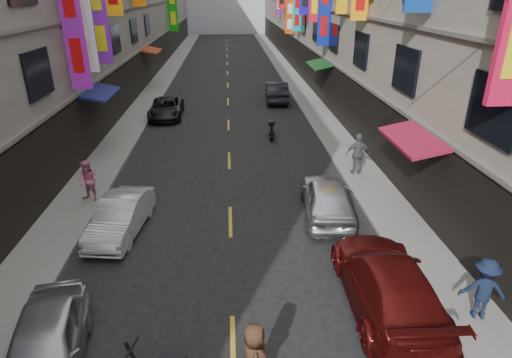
{
  "coord_description": "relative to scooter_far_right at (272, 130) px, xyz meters",
  "views": [
    {
      "loc": [
        0.05,
        4.52,
        7.65
      ],
      "look_at": [
        0.59,
        12.77,
        3.97
      ],
      "focal_mm": 30.0,
      "sensor_mm": 36.0,
      "label": 1
    }
  ],
  "objects": [
    {
      "name": "pedestrian_lfar",
      "position": [
        -7.81,
        -7.61,
        0.49
      ],
      "size": [
        0.94,
        0.8,
        1.62
      ],
      "primitive_type": "imported",
      "rotation": [
        0.0,
        0.0,
        -0.4
      ],
      "color": "#D4708D",
      "rests_on": "sidewalk_left"
    },
    {
      "name": "car_right_mid",
      "position": [
        1.12,
        -9.17,
        0.28
      ],
      "size": [
        2.14,
        4.4,
        1.45
      ],
      "primitive_type": "imported",
      "rotation": [
        0.0,
        0.0,
        3.04
      ],
      "color": "silver",
      "rests_on": "ground"
    },
    {
      "name": "sidewalk_left",
      "position": [
        -8.41,
        14.57,
        -0.38
      ],
      "size": [
        2.0,
        90.0,
        0.12
      ],
      "primitive_type": "cube",
      "color": "slate",
      "rests_on": "ground"
    },
    {
      "name": "scooter_far_right",
      "position": [
        0.0,
        0.0,
        0.0
      ],
      "size": [
        0.5,
        1.8,
        1.14
      ],
      "rotation": [
        0.0,
        0.0,
        3.06
      ],
      "color": "black",
      "rests_on": "ground"
    },
    {
      "name": "sidewalk_right",
      "position": [
        3.59,
        14.57,
        -0.38
      ],
      "size": [
        2.0,
        90.0,
        0.12
      ],
      "primitive_type": "cube",
      "color": "slate",
      "rests_on": "ground"
    },
    {
      "name": "car_left_near",
      "position": [
        -6.41,
        -15.78,
        0.23
      ],
      "size": [
        2.25,
        4.16,
        1.34
      ],
      "primitive_type": "imported",
      "rotation": [
        0.0,
        0.0,
        0.17
      ],
      "color": "silver",
      "rests_on": "ground"
    },
    {
      "name": "car_right_near",
      "position": [
        1.59,
        -14.2,
        0.3
      ],
      "size": [
        2.21,
        5.19,
        1.49
      ],
      "primitive_type": "imported",
      "rotation": [
        0.0,
        0.0,
        3.12
      ],
      "color": "#5D1110",
      "rests_on": "ground"
    },
    {
      "name": "pedestrian_rfar",
      "position": [
        3.25,
        -5.69,
        0.6
      ],
      "size": [
        1.12,
        0.68,
        1.85
      ],
      "primitive_type": "imported",
      "rotation": [
        0.0,
        0.0,
        3.08
      ],
      "color": "#5C5C5F",
      "rests_on": "sidewalk_right"
    },
    {
      "name": "car_right_far",
      "position": [
        1.2,
        8.39,
        0.28
      ],
      "size": [
        1.75,
        4.48,
        1.45
      ],
      "primitive_type": "imported",
      "rotation": [
        0.0,
        0.0,
        3.09
      ],
      "color": "#232229",
      "rests_on": "ground"
    },
    {
      "name": "car_left_far",
      "position": [
        -6.41,
        4.56,
        0.17
      ],
      "size": [
        2.12,
        4.44,
        1.22
      ],
      "primitive_type": "imported",
      "rotation": [
        0.0,
        0.0,
        0.02
      ],
      "color": "black",
      "rests_on": "ground"
    },
    {
      "name": "street_awnings",
      "position": [
        -3.67,
        -1.43,
        2.56
      ],
      "size": [
        13.99,
        35.2,
        0.41
      ],
      "color": "#15502C",
      "rests_on": "ground"
    },
    {
      "name": "pedestrian_crossing",
      "position": [
        -1.98,
        -16.5,
        0.38
      ],
      "size": [
        0.55,
        0.81,
        1.65
      ],
      "primitive_type": "imported",
      "rotation": [
        0.0,
        0.0,
        1.57
      ],
      "color": "#482C1C",
      "rests_on": "ground"
    },
    {
      "name": "car_left_mid",
      "position": [
        -6.11,
        -9.94,
        0.18
      ],
      "size": [
        1.8,
        3.91,
        1.24
      ],
      "primitive_type": "imported",
      "rotation": [
        0.0,
        0.0,
        -0.13
      ],
      "color": "silver",
      "rests_on": "ground"
    },
    {
      "name": "pedestrian_rnear",
      "position": [
        3.75,
        -14.83,
        0.51
      ],
      "size": [
        1.18,
        0.81,
        1.66
      ],
      "primitive_type": "imported",
      "rotation": [
        0.0,
        0.0,
        2.88
      ],
      "color": "#131D36",
      "rests_on": "sidewalk_right"
    },
    {
      "name": "lane_markings",
      "position": [
        -2.41,
        11.57,
        -0.44
      ],
      "size": [
        0.12,
        80.2,
        0.01
      ],
      "color": "gold",
      "rests_on": "ground"
    }
  ]
}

